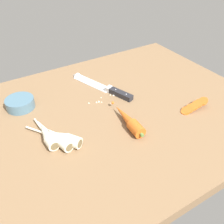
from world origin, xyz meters
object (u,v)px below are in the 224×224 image
chefs_knife (99,85)px  whole_carrot (129,120)px  prep_bowl (20,103)px  parsnip_front (61,137)px  carrot_slice_stack (194,106)px  parsnip_mid_right (47,136)px  parsnip_mid_left (58,138)px

chefs_knife → whole_carrot: size_ratio=1.53×
chefs_knife → prep_bowl: (-34.00, 2.36, 1.50)cm
chefs_knife → whole_carrot: 29.03cm
parsnip_front → carrot_slice_stack: size_ratio=1.57×
whole_carrot → parsnip_mid_right: size_ratio=1.21×
parsnip_mid_right → carrot_slice_stack: size_ratio=1.46×
parsnip_mid_left → parsnip_mid_right: size_ratio=1.05×
parsnip_front → parsnip_mid_left: 0.98cm
whole_carrot → prep_bowl: 43.24cm
chefs_knife → parsnip_mid_right: bearing=-145.9°
parsnip_mid_right → prep_bowl: size_ratio=1.66×
parsnip_front → parsnip_mid_right: size_ratio=1.07×
chefs_knife → parsnip_front: size_ratio=1.73×
parsnip_front → parsnip_mid_right: bearing=141.5°
parsnip_front → carrot_slice_stack: 52.17cm
parsnip_mid_right → carrot_slice_stack: bearing=-13.1°
parsnip_mid_left → whole_carrot: bearing=-10.5°
parsnip_mid_left → carrot_slice_stack: bearing=-10.9°
parsnip_front → prep_bowl: bearing=102.9°
whole_carrot → parsnip_front: whole_carrot is taller
parsnip_front → prep_bowl: size_ratio=1.78×
prep_bowl → chefs_knife: bearing=-4.0°
whole_carrot → prep_bowl: (-30.06, 31.08, 0.05)cm
parsnip_mid_left → prep_bowl: bearing=101.0°
carrot_slice_stack → prep_bowl: prep_bowl is taller
parsnip_front → carrot_slice_stack: (51.24, -9.81, -0.52)cm
parsnip_mid_left → prep_bowl: (-5.16, 26.45, 0.17)cm
chefs_knife → parsnip_mid_right: (-31.56, -21.40, 1.33)cm
carrot_slice_stack → parsnip_front: bearing=169.2°
parsnip_front → parsnip_mid_left: size_ratio=1.02×
parsnip_mid_left → parsnip_front: bearing=-13.0°
parsnip_mid_left → parsnip_mid_right: bearing=135.2°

